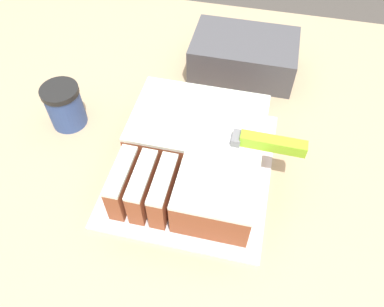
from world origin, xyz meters
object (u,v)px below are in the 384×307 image
(knife, at_px, (251,140))
(cake_board, at_px, (192,167))
(cake, at_px, (195,152))
(coffee_cup, at_px, (65,106))
(storage_box, at_px, (244,55))

(knife, bearing_deg, cake_board, 8.11)
(cake, height_order, coffee_cup, coffee_cup)
(cake_board, relative_size, coffee_cup, 3.59)
(cake, xyz_separation_m, knife, (0.10, 0.01, 0.05))
(cake, xyz_separation_m, storage_box, (0.05, 0.31, -0.00))
(cake, bearing_deg, storage_box, 81.23)
(knife, distance_m, storage_box, 0.31)
(cake_board, bearing_deg, coffee_cup, 167.56)
(knife, xyz_separation_m, storage_box, (-0.05, 0.30, -0.05))
(coffee_cup, bearing_deg, storage_box, 37.01)
(storage_box, bearing_deg, coffee_cup, -142.99)
(cake, relative_size, coffee_cup, 3.05)
(coffee_cup, xyz_separation_m, storage_box, (0.34, 0.25, -0.00))
(cake_board, xyz_separation_m, cake, (0.00, 0.01, 0.04))
(cake_board, height_order, knife, knife)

